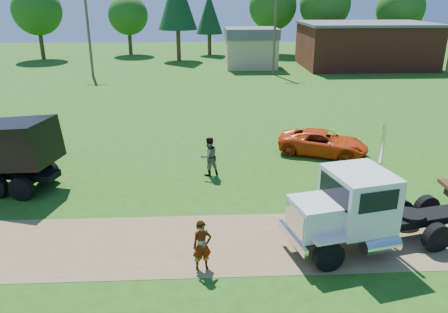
{
  "coord_description": "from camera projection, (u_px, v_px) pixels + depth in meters",
  "views": [
    {
      "loc": [
        -1.96,
        -13.84,
        8.57
      ],
      "look_at": [
        -1.04,
        4.73,
        1.6
      ],
      "focal_mm": 35.0,
      "sensor_mm": 36.0,
      "label": 1
    }
  ],
  "objects": [
    {
      "name": "ground",
      "position": [
        259.0,
        242.0,
        16.04
      ],
      "size": [
        140.0,
        140.0,
        0.0
      ],
      "primitive_type": "plane",
      "color": "#244D10",
      "rests_on": "ground"
    },
    {
      "name": "dirt_track",
      "position": [
        259.0,
        242.0,
        16.04
      ],
      "size": [
        120.0,
        4.2,
        0.01
      ],
      "primitive_type": "cube",
      "color": "brown",
      "rests_on": "ground"
    },
    {
      "name": "tan_shed",
      "position": [
        251.0,
        47.0,
        52.78
      ],
      "size": [
        6.2,
        5.4,
        4.7
      ],
      "color": "tan",
      "rests_on": "ground"
    },
    {
      "name": "brick_building",
      "position": [
        365.0,
        45.0,
        53.35
      ],
      "size": [
        15.4,
        10.4,
        5.3
      ],
      "color": "maroon",
      "rests_on": "ground"
    },
    {
      "name": "utility_poles",
      "position": [
        275.0,
        31.0,
        47.4
      ],
      "size": [
        42.2,
        0.28,
        9.0
      ],
      "color": "brown",
      "rests_on": "ground"
    },
    {
      "name": "orange_pickup",
      "position": [
        323.0,
        143.0,
        24.55
      ],
      "size": [
        5.41,
        4.0,
        1.37
      ],
      "primitive_type": "imported",
      "rotation": [
        0.0,
        0.0,
        1.17
      ],
      "color": "#C73809",
      "rests_on": "ground"
    },
    {
      "name": "spectator_a",
      "position": [
        202.0,
        246.0,
        14.16
      ],
      "size": [
        0.73,
        0.58,
        1.76
      ],
      "primitive_type": "imported",
      "rotation": [
        0.0,
        0.0,
        0.28
      ],
      "color": "#999999",
      "rests_on": "ground"
    },
    {
      "name": "spectator_b",
      "position": [
        209.0,
        156.0,
        21.61
      ],
      "size": [
        1.2,
        1.12,
        1.97
      ],
      "primitive_type": "imported",
      "rotation": [
        0.0,
        0.0,
        3.64
      ],
      "color": "#999999",
      "rests_on": "ground"
    },
    {
      "name": "tree_row",
      "position": [
        240.0,
        8.0,
        61.14
      ],
      "size": [
        56.58,
        12.22,
        11.68
      ],
      "color": "#392A17",
      "rests_on": "ground"
    },
    {
      "name": "white_semi_tractor",
      "position": [
        359.0,
        210.0,
        15.22
      ],
      "size": [
        7.32,
        3.79,
        4.32
      ],
      "rotation": [
        0.0,
        0.0,
        0.23
      ],
      "color": "black",
      "rests_on": "ground"
    }
  ]
}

